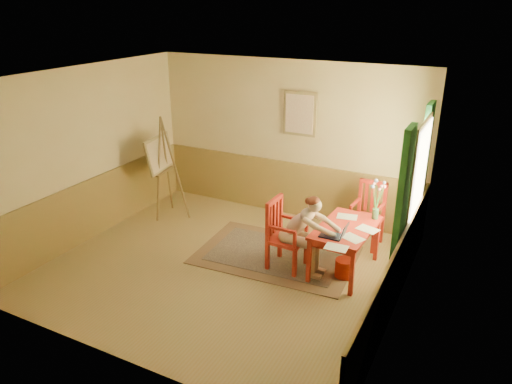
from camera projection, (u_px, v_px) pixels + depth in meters
The scene contains 14 objects.
room at pixel (222, 179), 6.70m from camera, with size 5.04×4.54×2.84m.
wainscot at pixel (249, 216), 7.70m from camera, with size 5.00×4.50×1.00m.
window at pixel (415, 185), 6.62m from camera, with size 0.12×2.01×2.20m.
wall_portrait at pixel (300, 114), 8.23m from camera, with size 0.60×0.05×0.76m.
rug at pixel (276, 255), 7.53m from camera, with size 2.49×1.74×0.02m.
table at pixel (346, 232), 6.87m from camera, with size 0.78×1.24×0.72m.
chair_left at pixel (284, 234), 7.03m from camera, with size 0.51×0.49×1.07m.
chair_back at pixel (368, 214), 7.72m from camera, with size 0.49×0.51×1.04m.
figure at pixel (303, 230), 6.84m from camera, with size 0.90×0.39×1.22m.
laptop at pixel (335, 234), 6.52m from camera, with size 0.37×0.22×0.22m.
papers at pixel (351, 232), 6.67m from camera, with size 0.72×1.23×0.00m.
vase at pixel (377, 201), 7.00m from camera, with size 0.19×0.29×0.59m.
wastebasket at pixel (344, 268), 6.90m from camera, with size 0.26×0.26×0.28m, color red.
easel at pixel (162, 158), 8.57m from camera, with size 0.67×0.83×1.86m.
Camera 1 is at (3.27, -5.39, 3.72)m, focal length 33.81 mm.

